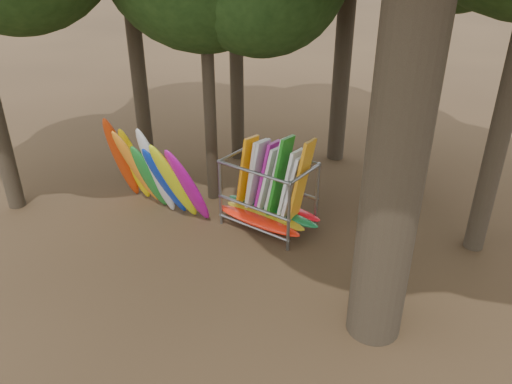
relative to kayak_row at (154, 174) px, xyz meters
The scene contains 3 objects.
ground 3.00m from the kayak_row, 14.61° to the right, with size 120.00×120.00×0.00m, color #47331E.
kayak_row is the anchor object (origin of this frame).
storage_rack 3.52m from the kayak_row, 25.31° to the left, with size 3.21×1.59×2.91m.
Camera 1 is at (7.84, -8.38, 7.80)m, focal length 35.00 mm.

